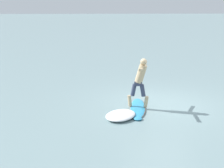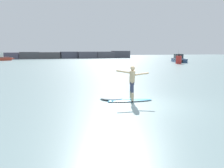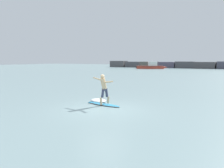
{
  "view_description": "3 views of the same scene",
  "coord_description": "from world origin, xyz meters",
  "px_view_note": "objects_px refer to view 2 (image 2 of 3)",
  "views": [
    {
      "loc": [
        -11.23,
        2.47,
        3.76
      ],
      "look_at": [
        -0.05,
        1.86,
        0.83
      ],
      "focal_mm": 50.0,
      "sensor_mm": 36.0,
      "label": 1
    },
    {
      "loc": [
        -4.99,
        -9.32,
        2.65
      ],
      "look_at": [
        -0.98,
        2.74,
        0.67
      ],
      "focal_mm": 35.0,
      "sensor_mm": 36.0,
      "label": 2
    },
    {
      "loc": [
        6.17,
        -10.04,
        2.72
      ],
      "look_at": [
        -0.67,
        2.15,
        1.15
      ],
      "focal_mm": 35.0,
      "sensor_mm": 36.0,
      "label": 3
    }
  ],
  "objects_px": {
    "small_boat_offshore": "(179,59)",
    "channel_marker_buoy": "(179,60)",
    "surfboard": "(131,100)",
    "surfer": "(132,80)"
  },
  "relations": [
    {
      "from": "channel_marker_buoy",
      "to": "surfer",
      "type": "bearing_deg",
      "value": -129.11
    },
    {
      "from": "surfboard",
      "to": "channel_marker_buoy",
      "type": "bearing_deg",
      "value": 50.78
    },
    {
      "from": "small_boat_offshore",
      "to": "channel_marker_buoy",
      "type": "relative_size",
      "value": 4.55
    },
    {
      "from": "surfer",
      "to": "channel_marker_buoy",
      "type": "height_order",
      "value": "channel_marker_buoy"
    },
    {
      "from": "surfboard",
      "to": "small_boat_offshore",
      "type": "bearing_deg",
      "value": 51.45
    },
    {
      "from": "surfboard",
      "to": "small_boat_offshore",
      "type": "distance_m",
      "value": 40.37
    },
    {
      "from": "surfboard",
      "to": "channel_marker_buoy",
      "type": "relative_size",
      "value": 1.27
    },
    {
      "from": "surfboard",
      "to": "surfer",
      "type": "distance_m",
      "value": 1.1
    },
    {
      "from": "surfboard",
      "to": "channel_marker_buoy",
      "type": "height_order",
      "value": "channel_marker_buoy"
    },
    {
      "from": "surfboard",
      "to": "surfer",
      "type": "bearing_deg",
      "value": -72.56
    }
  ]
}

